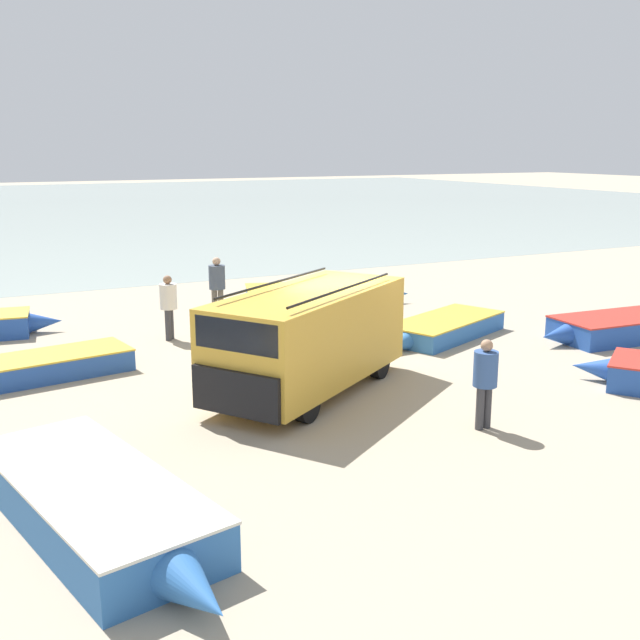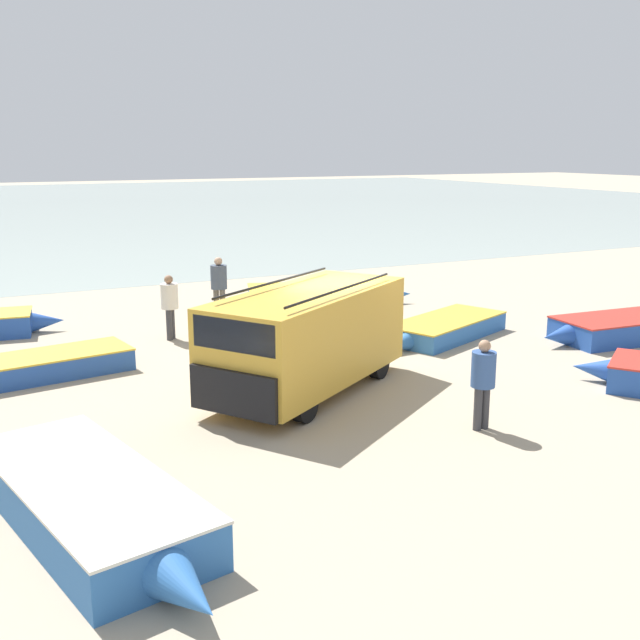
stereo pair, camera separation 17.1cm
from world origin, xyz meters
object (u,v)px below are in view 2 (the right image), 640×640
object	(u,v)px
parked_van	(307,336)
fisherman_0	(483,376)
fishing_rowboat_5	(444,328)
fisherman_1	(170,301)
fishing_rowboat_2	(618,328)
fishing_rowboat_1	(45,365)
fishing_rowboat_0	(322,296)
fishing_rowboat_3	(93,504)
fisherman_2	(219,282)

from	to	relation	value
parked_van	fisherman_0	distance (m)	3.72
fishing_rowboat_5	fisherman_1	xyz separation A→B (m)	(-6.42, 2.93, 0.76)
fishing_rowboat_2	fishing_rowboat_5	distance (m)	4.43
fisherman_0	fishing_rowboat_1	bearing A→B (deg)	-137.62
parked_van	fishing_rowboat_5	bearing A→B (deg)	171.97
fishing_rowboat_0	fishing_rowboat_3	size ratio (longest dim) A/B	0.94
fishing_rowboat_5	fishing_rowboat_3	bearing A→B (deg)	9.48
fisherman_1	fishing_rowboat_3	bearing A→B (deg)	-71.64
fishing_rowboat_0	fisherman_1	distance (m)	5.79
fishing_rowboat_0	fishing_rowboat_5	bearing A→B (deg)	-60.22
fishing_rowboat_0	fishing_rowboat_3	world-z (taller)	fishing_rowboat_3
fishing_rowboat_1	fishing_rowboat_2	size ratio (longest dim) A/B	0.98
parked_van	fishing_rowboat_5	distance (m)	5.69
fishing_rowboat_1	fishing_rowboat_3	distance (m)	7.24
fishing_rowboat_3	fishing_rowboat_1	bearing A→B (deg)	165.46
fisherman_1	fisherman_0	bearing A→B (deg)	-30.25
fishing_rowboat_0	fishing_rowboat_1	distance (m)	9.53
fisherman_1	fisherman_2	distance (m)	2.63
fishing_rowboat_5	fishing_rowboat_2	bearing A→B (deg)	128.17
fishing_rowboat_2	fisherman_2	distance (m)	10.87
fishing_rowboat_2	fisherman_2	bearing A→B (deg)	-35.62
fishing_rowboat_3	fishing_rowboat_5	size ratio (longest dim) A/B	1.25
fishing_rowboat_0	fisherman_2	world-z (taller)	fisherman_2
fishing_rowboat_1	fisherman_0	size ratio (longest dim) A/B	2.57
fishing_rowboat_2	fisherman_0	distance (m)	7.92
fishing_rowboat_0	fishing_rowboat_5	xyz separation A→B (m)	(1.07, -5.01, -0.07)
fishing_rowboat_0	fishing_rowboat_1	xyz separation A→B (m)	(-8.63, -4.03, -0.07)
parked_van	fisherman_1	bearing A→B (deg)	-109.54
fisherman_0	fisherman_1	bearing A→B (deg)	-161.44
fishing_rowboat_5	fisherman_0	distance (m)	6.53
parked_van	fishing_rowboat_1	world-z (taller)	parked_van
fishing_rowboat_3	fisherman_2	size ratio (longest dim) A/B	3.11
fishing_rowboat_2	fishing_rowboat_3	world-z (taller)	fishing_rowboat_3
fishing_rowboat_3	fisherman_0	size ratio (longest dim) A/B	3.42
fishing_rowboat_0	fishing_rowboat_1	size ratio (longest dim) A/B	1.26
fishing_rowboat_3	fishing_rowboat_2	bearing A→B (deg)	93.70
fishing_rowboat_5	fisherman_1	world-z (taller)	fisherman_1
fisherman_0	fishing_rowboat_5	bearing A→B (deg)	148.52
parked_van	fisherman_1	xyz separation A→B (m)	(-1.37, 5.37, -0.15)
fishing_rowboat_2	fisherman_0	bearing A→B (deg)	30.14
fishing_rowboat_0	fisherman_2	distance (m)	3.53
fishing_rowboat_1	fisherman_1	size ratio (longest dim) A/B	2.48
fishing_rowboat_3	fishing_rowboat_5	distance (m)	11.72
parked_van	fisherman_2	distance (m)	7.19
fishing_rowboat_1	fisherman_1	distance (m)	3.89
fisherman_0	fisherman_2	bearing A→B (deg)	-174.85
parked_van	fishing_rowboat_1	distance (m)	5.84
fisherman_0	fisherman_2	distance (m)	10.47
fishing_rowboat_3	parked_van	bearing A→B (deg)	115.32
fishing_rowboat_3	fisherman_0	xyz separation A→B (m)	(6.71, 0.61, 0.64)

